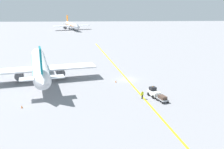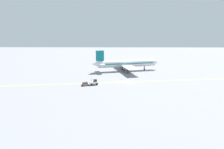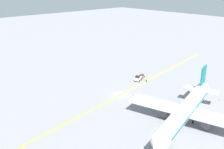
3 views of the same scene
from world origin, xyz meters
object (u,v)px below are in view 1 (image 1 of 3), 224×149
object	(u,v)px
airplane_distant_taxiing	(71,25)
baggage_cart_trailing	(162,98)
baggage_tug_white	(154,92)
ground_crew_worker	(142,95)
traffic_cone_mid_apron	(22,107)
airplane_at_gate	(40,66)
traffic_cone_near_nose	(116,81)

from	to	relation	value
airplane_distant_taxiing	baggage_cart_trailing	bearing A→B (deg)	-77.13
airplane_distant_taxiing	baggage_tug_white	distance (m)	137.33
airplane_distant_taxiing	baggage_tug_white	world-z (taller)	airplane_distant_taxiing
ground_crew_worker	baggage_tug_white	bearing A→B (deg)	26.01
ground_crew_worker	traffic_cone_mid_apron	world-z (taller)	ground_crew_worker
baggage_tug_white	baggage_cart_trailing	distance (m)	3.30
airplane_at_gate	traffic_cone_mid_apron	bearing A→B (deg)	-88.91
baggage_tug_white	ground_crew_worker	xyz separation A→B (m)	(-2.63, -1.28, 0.01)
baggage_tug_white	traffic_cone_mid_apron	bearing A→B (deg)	-169.20
airplane_distant_taxiing	traffic_cone_near_nose	distance (m)	125.79
traffic_cone_mid_apron	airplane_at_gate	bearing A→B (deg)	91.09
airplane_distant_taxiing	airplane_at_gate	bearing A→B (deg)	-88.22
airplane_distant_taxiing	traffic_cone_mid_apron	bearing A→B (deg)	-88.31
baggage_tug_white	ground_crew_worker	bearing A→B (deg)	-153.99
airplane_at_gate	airplane_distant_taxiing	world-z (taller)	airplane_at_gate
airplane_at_gate	baggage_tug_white	world-z (taller)	airplane_at_gate
airplane_at_gate	traffic_cone_near_nose	world-z (taller)	airplane_at_gate
airplane_distant_taxiing	traffic_cone_near_nose	world-z (taller)	airplane_distant_taxiing
baggage_tug_white	baggage_cart_trailing	xyz separation A→B (m)	(1.12, -3.10, -0.14)
airplane_distant_taxiing	traffic_cone_mid_apron	size ratio (longest dim) A/B	56.43
airplane_distant_taxiing	traffic_cone_mid_apron	distance (m)	139.02
baggage_cart_trailing	traffic_cone_near_nose	xyz separation A→B (m)	(-8.46, 13.40, -0.49)
airplane_distant_taxiing	baggage_tug_white	bearing A→B (deg)	-77.30
ground_crew_worker	traffic_cone_near_nose	world-z (taller)	ground_crew_worker
baggage_cart_trailing	traffic_cone_near_nose	size ratio (longest dim) A/B	5.31
baggage_cart_trailing	ground_crew_worker	distance (m)	4.17
airplane_at_gate	airplane_distant_taxiing	distance (m)	120.58
ground_crew_worker	traffic_cone_mid_apron	distance (m)	23.77
baggage_tug_white	traffic_cone_mid_apron	size ratio (longest dim) A/B	6.06
ground_crew_worker	traffic_cone_mid_apron	bearing A→B (deg)	-171.05
ground_crew_worker	airplane_at_gate	bearing A→B (deg)	148.29
airplane_at_gate	airplane_distant_taxiing	bearing A→B (deg)	91.78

